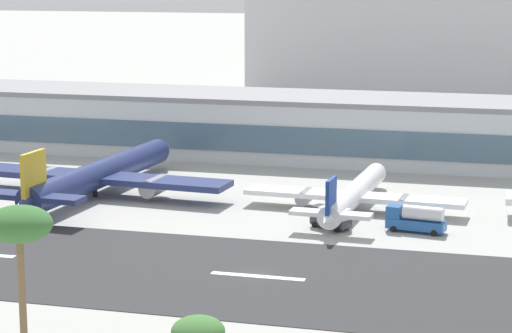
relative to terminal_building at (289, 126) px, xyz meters
The scene contains 10 objects.
ground_plane 81.14m from the terminal_building, 79.76° to the right, with size 1400.00×1400.00×0.00m, color #A8A8A3.
runway_strip 82.15m from the terminal_building, 79.89° to the right, with size 800.00×33.29×0.08m, color #2D2D30.
runway_centreline_dash_4 82.22m from the terminal_building, 79.59° to the right, with size 12.00×1.20×0.01m, color white.
terminal_building is the anchor object (origin of this frame).
distant_hotel_block 107.84m from the terminal_building, 81.89° to the left, with size 97.33×36.74×46.43m, color #BCBCC1.
airliner_gold_tail_gate_1 49.71m from the terminal_building, 117.55° to the right, with size 46.43×51.94×10.84m.
airliner_navy_tail_gate_2 48.43m from the terminal_building, 65.02° to the right, with size 35.18×39.22×8.18m.
service_fuel_truck_0 62.32m from the terminal_building, 59.75° to the right, with size 8.79×3.86×3.95m.
service_box_truck_2 58.25m from the terminal_building, 70.87° to the right, with size 6.43×4.91×3.25m.
palm_tree_3 114.88m from the terminal_building, 89.62° to the right, with size 6.31×6.31×15.92m.
Camera 1 is at (31.64, -118.70, 37.78)m, focal length 71.79 mm.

